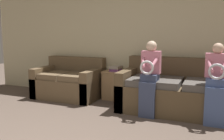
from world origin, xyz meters
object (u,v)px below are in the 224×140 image
(child_left_seated, at_px, (150,75))
(side_shelf, at_px, (116,85))
(couch_main, at_px, (184,93))
(book_stack, at_px, (116,68))
(child_right_seated, at_px, (216,81))
(couch_side, at_px, (70,83))

(child_left_seated, distance_m, side_shelf, 1.19)
(couch_main, relative_size, child_left_seated, 1.76)
(side_shelf, height_order, book_stack, book_stack)
(child_right_seated, relative_size, book_stack, 4.18)
(child_right_seated, bearing_deg, side_shelf, 158.35)
(side_shelf, bearing_deg, book_stack, 144.79)
(couch_side, xyz_separation_m, child_right_seated, (2.81, -0.52, 0.35))
(couch_main, bearing_deg, child_right_seated, -39.96)
(couch_side, relative_size, book_stack, 4.64)
(couch_side, bearing_deg, book_stack, 12.79)
(couch_side, bearing_deg, side_shelf, 12.36)
(side_shelf, relative_size, book_stack, 2.01)
(child_right_seated, bearing_deg, couch_side, 169.45)
(couch_side, bearing_deg, child_right_seated, -10.55)
(child_left_seated, xyz_separation_m, child_right_seated, (0.99, -0.00, -0.02))
(couch_main, xyz_separation_m, book_stack, (-1.37, 0.33, 0.30))
(child_right_seated, bearing_deg, book_stack, 158.28)
(couch_main, bearing_deg, child_left_seated, -140.24)
(couch_main, relative_size, side_shelf, 3.71)
(couch_main, relative_size, couch_side, 1.61)
(book_stack, bearing_deg, side_shelf, -35.21)
(couch_main, xyz_separation_m, couch_side, (-2.32, 0.11, -0.03))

